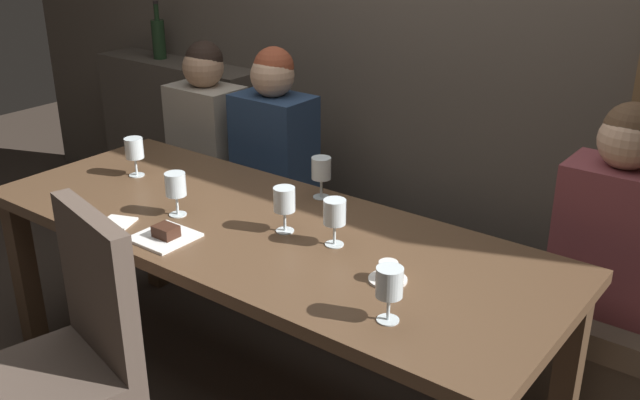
{
  "coord_description": "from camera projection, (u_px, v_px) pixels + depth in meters",
  "views": [
    {
      "loc": [
        1.57,
        -1.73,
        1.83
      ],
      "look_at": [
        0.17,
        0.13,
        0.84
      ],
      "focal_mm": 40.56,
      "sensor_mm": 36.0,
      "label": 1
    }
  ],
  "objects": [
    {
      "name": "diner_far_end",
      "position": [
        615.0,
        215.0,
        2.5
      ],
      "size": [
        0.36,
        0.24,
        0.75
      ],
      "color": "brown",
      "rests_on": "banquette_bench"
    },
    {
      "name": "wine_bottle_dark_red",
      "position": [
        159.0,
        38.0,
        4.14
      ],
      "size": [
        0.08,
        0.08,
        0.33
      ],
      "color": "black",
      "rests_on": "back_counter"
    },
    {
      "name": "dessert_plate",
      "position": [
        165.0,
        235.0,
        2.47
      ],
      "size": [
        0.19,
        0.19,
        0.05
      ],
      "color": "white",
      "rests_on": "dining_table"
    },
    {
      "name": "espresso_cup",
      "position": [
        388.0,
        273.0,
        2.19
      ],
      "size": [
        0.12,
        0.12,
        0.06
      ],
      "color": "white",
      "rests_on": "dining_table"
    },
    {
      "name": "folded_napkin",
      "position": [
        118.0,
        222.0,
        2.59
      ],
      "size": [
        0.14,
        0.13,
        0.01
      ],
      "primitive_type": "cube",
      "rotation": [
        0.0,
        0.0,
        0.38
      ],
      "color": "silver",
      "rests_on": "dining_table"
    },
    {
      "name": "ground",
      "position": [
        267.0,
        395.0,
        2.86
      ],
      "size": [
        9.0,
        9.0,
        0.0
      ],
      "primitive_type": "plane",
      "color": "#382D26"
    },
    {
      "name": "wine_glass_near_right",
      "position": [
        335.0,
        214.0,
        2.39
      ],
      "size": [
        0.08,
        0.08,
        0.16
      ],
      "color": "silver",
      "rests_on": "dining_table"
    },
    {
      "name": "diner_redhead",
      "position": [
        207.0,
        120.0,
        3.58
      ],
      "size": [
        0.36,
        0.24,
        0.74
      ],
      "color": "#9E9384",
      "rests_on": "banquette_bench"
    },
    {
      "name": "wine_glass_end_right",
      "position": [
        321.0,
        169.0,
        2.77
      ],
      "size": [
        0.08,
        0.08,
        0.16
      ],
      "color": "silver",
      "rests_on": "dining_table"
    },
    {
      "name": "chair_near_side",
      "position": [
        70.0,
        349.0,
        2.19
      ],
      "size": [
        0.53,
        0.53,
        0.98
      ],
      "color": "brown",
      "rests_on": "ground"
    },
    {
      "name": "back_counter",
      "position": [
        183.0,
        141.0,
        4.3
      ],
      "size": [
        1.1,
        0.28,
        0.95
      ],
      "primitive_type": "cube",
      "color": "#494138",
      "rests_on": "ground"
    },
    {
      "name": "wine_glass_end_left",
      "position": [
        176.0,
        186.0,
        2.61
      ],
      "size": [
        0.08,
        0.08,
        0.16
      ],
      "color": "silver",
      "rests_on": "dining_table"
    },
    {
      "name": "wine_glass_center_front",
      "position": [
        284.0,
        201.0,
        2.48
      ],
      "size": [
        0.08,
        0.08,
        0.16
      ],
      "color": "silver",
      "rests_on": "dining_table"
    },
    {
      "name": "banquette_bench",
      "position": [
        367.0,
        276.0,
        3.28
      ],
      "size": [
        2.5,
        0.44,
        0.45
      ],
      "color": "#40352A",
      "rests_on": "ground"
    },
    {
      "name": "wine_glass_near_left",
      "position": [
        134.0,
        150.0,
        2.99
      ],
      "size": [
        0.08,
        0.08,
        0.16
      ],
      "color": "silver",
      "rests_on": "dining_table"
    },
    {
      "name": "wine_glass_far_right",
      "position": [
        389.0,
        284.0,
        1.95
      ],
      "size": [
        0.08,
        0.08,
        0.16
      ],
      "color": "silver",
      "rests_on": "dining_table"
    },
    {
      "name": "dining_table",
      "position": [
        262.0,
        248.0,
        2.6
      ],
      "size": [
        2.2,
        0.84,
        0.74
      ],
      "color": "#493422",
      "rests_on": "ground"
    },
    {
      "name": "diner_bearded",
      "position": [
        274.0,
        134.0,
        3.34
      ],
      "size": [
        0.36,
        0.24,
        0.76
      ],
      "color": "navy",
      "rests_on": "banquette_bench"
    }
  ]
}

